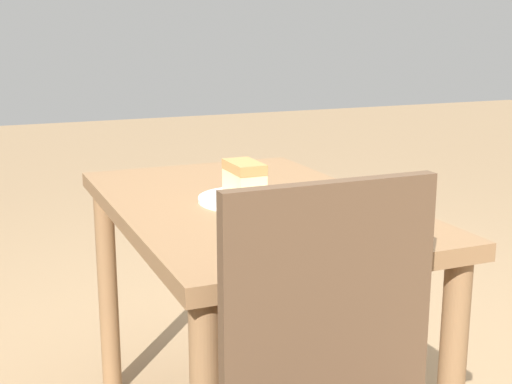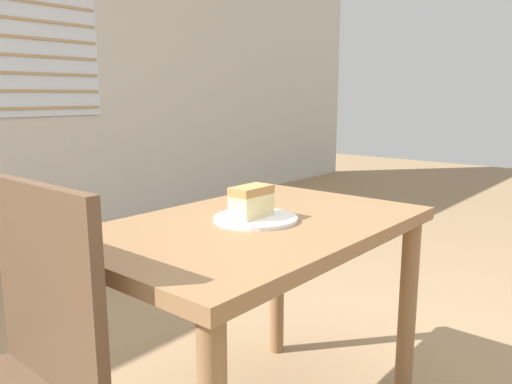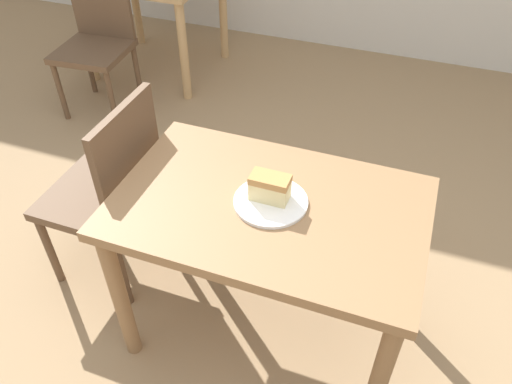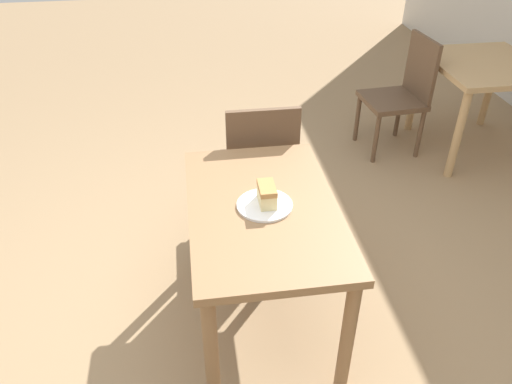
% 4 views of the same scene
% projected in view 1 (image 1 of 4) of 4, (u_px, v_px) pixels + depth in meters
% --- Properties ---
extents(dining_table_near, '(1.05, 0.67, 0.71)m').
position_uv_depth(dining_table_near, '(250.00, 243.00, 1.83)').
color(dining_table_near, olive).
rests_on(dining_table_near, ground_plane).
extents(plate, '(0.25, 0.25, 0.01)m').
position_uv_depth(plate, '(247.00, 199.00, 1.81)').
color(plate, white).
rests_on(plate, dining_table_near).
extents(cake_slice, '(0.13, 0.07, 0.09)m').
position_uv_depth(cake_slice, '(244.00, 180.00, 1.79)').
color(cake_slice, beige).
rests_on(cake_slice, plate).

